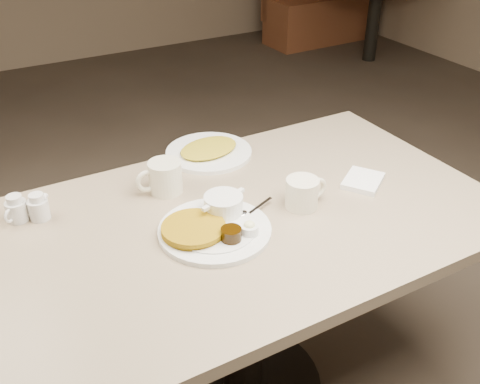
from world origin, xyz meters
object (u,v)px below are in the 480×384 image
main_plate (214,224)px  creamer_right (38,208)px  diner_table (243,262)px  booth_back_right (325,0)px  creamer_left (16,209)px  coffee_mug_near (303,192)px  coffee_mug_far (164,177)px  hash_plate (209,151)px

main_plate → creamer_right: 0.51m
diner_table → booth_back_right: bearing=49.7°
creamer_right → creamer_left: bearing=159.4°
coffee_mug_near → coffee_mug_far: size_ratio=0.93×
coffee_mug_near → hash_plate: 0.44m
coffee_mug_far → creamer_left: (-0.43, 0.06, -0.01)m
diner_table → creamer_left: (-0.57, 0.30, 0.21)m
booth_back_right → creamer_right: bearing=-137.5°
diner_table → booth_back_right: (2.84, 3.35, -0.17)m
creamer_right → booth_back_right: booth_back_right is taller
coffee_mug_near → diner_table: bearing=167.5°
booth_back_right → coffee_mug_near: bearing=-128.1°
creamer_right → coffee_mug_far: bearing=-5.9°
creamer_right → hash_plate: creamer_right is taller
coffee_mug_near → creamer_right: 0.76m
diner_table → coffee_mug_far: size_ratio=9.99×
diner_table → hash_plate: 0.44m
coffee_mug_far → diner_table: bearing=-58.4°
main_plate → creamer_right: bearing=144.0°
diner_table → coffee_mug_far: coffee_mug_far is taller
coffee_mug_far → coffee_mug_near: bearing=-40.4°
coffee_mug_near → creamer_left: 0.82m
hash_plate → booth_back_right: (2.76, 2.96, -0.35)m
creamer_right → hash_plate: bearing=10.9°
coffee_mug_far → booth_back_right: booth_back_right is taller
diner_table → main_plate: bearing=-168.2°
coffee_mug_near → booth_back_right: (2.66, 3.39, -0.39)m
creamer_left → creamer_right: 0.06m
main_plate → creamer_right: creamer_right is taller
booth_back_right → creamer_left: bearing=-138.1°
coffee_mug_far → creamer_right: coffee_mug_far is taller
coffee_mug_far → creamer_left: 0.43m
creamer_left → coffee_mug_near: bearing=-24.1°
coffee_mug_near → booth_back_right: booth_back_right is taller
coffee_mug_near → creamer_right: (-0.69, 0.31, -0.01)m
diner_table → hash_plate: size_ratio=4.16×
coffee_mug_near → creamer_right: size_ratio=1.59×
main_plate → creamer_right: size_ratio=4.70×
main_plate → coffee_mug_far: 0.26m
coffee_mug_far → creamer_right: bearing=174.1°
creamer_right → booth_back_right: size_ratio=0.06×
creamer_right → coffee_mug_near: bearing=-24.3°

